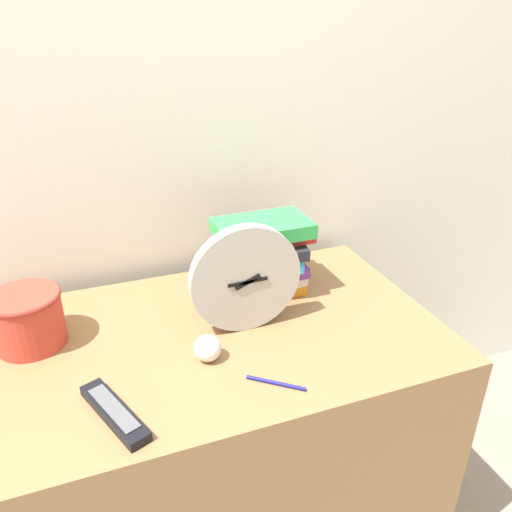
% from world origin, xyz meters
% --- Properties ---
extents(wall_back, '(6.00, 0.04, 2.40)m').
position_xyz_m(wall_back, '(0.00, 0.71, 1.20)').
color(wall_back, silver).
rests_on(wall_back, ground_plane).
extents(desk, '(1.16, 0.64, 0.70)m').
position_xyz_m(desk, '(0.00, 0.32, 0.35)').
color(desk, olive).
rests_on(desk, ground_plane).
extents(desk_clock, '(0.26, 0.03, 0.26)m').
position_xyz_m(desk_clock, '(0.12, 0.32, 0.83)').
color(desk_clock, '#B7B2A8').
rests_on(desk_clock, desk).
extents(book_stack, '(0.25, 0.20, 0.21)m').
position_xyz_m(book_stack, '(0.22, 0.47, 0.81)').
color(book_stack, orange).
rests_on(book_stack, desk).
extents(basket, '(0.16, 0.16, 0.13)m').
position_xyz_m(basket, '(-0.36, 0.43, 0.77)').
color(basket, '#C63D2D').
rests_on(basket, desk).
extents(tv_remote, '(0.11, 0.20, 0.02)m').
position_xyz_m(tv_remote, '(-0.21, 0.12, 0.71)').
color(tv_remote, black).
rests_on(tv_remote, desk).
extents(crumpled_paper_ball, '(0.06, 0.06, 0.06)m').
position_xyz_m(crumpled_paper_ball, '(0.00, 0.23, 0.73)').
color(crumpled_paper_ball, white).
rests_on(crumpled_paper_ball, desk).
extents(pen, '(0.10, 0.08, 0.01)m').
position_xyz_m(pen, '(0.11, 0.10, 0.71)').
color(pen, navy).
rests_on(pen, desk).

